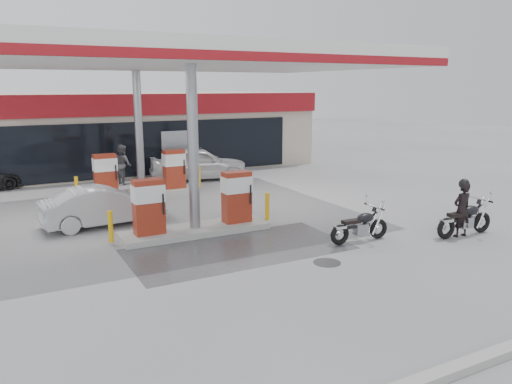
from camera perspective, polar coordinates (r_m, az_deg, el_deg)
ground at (r=13.53m, az=-3.87°, el=-6.86°), size 90.00×90.00×0.00m
wet_patch at (r=13.73m, az=-1.96°, el=-6.55°), size 6.00×3.00×0.00m
drain_cover at (r=12.84m, az=8.12°, el=-7.99°), size 0.70×0.70×0.01m
kerb at (r=8.21m, az=17.89°, el=-20.18°), size 28.00×0.25×0.15m
store_building at (r=28.23m, az=-17.35°, el=6.69°), size 22.00×8.22×4.00m
canopy at (r=17.51m, az=-11.06°, el=14.76°), size 16.00×10.02×5.51m
pump_island_near at (r=15.10m, az=-7.02°, el=-2.09°), size 5.14×1.30×1.78m
pump_island_far at (r=20.70m, az=-12.99°, el=1.54°), size 5.14×1.30×1.78m
main_motorcycle at (r=16.06m, az=22.82°, el=-2.95°), size 2.13×0.82×1.09m
biker_main at (r=15.83m, az=22.46°, el=-1.87°), size 0.62×0.42×1.64m
parked_motorcycle at (r=14.57m, az=11.86°, el=-3.88°), size 1.95×0.75×1.00m
sedan_white at (r=23.78m, az=-6.58°, el=3.27°), size 4.85×2.74×1.56m
attendant at (r=23.34m, az=-14.99°, el=3.07°), size 0.89×1.03×1.80m
hatchback_silver at (r=16.60m, az=-17.03°, el=-1.53°), size 3.91×1.59×1.26m
parked_car_right at (r=27.73m, az=-7.23°, el=4.07°), size 4.32×2.36×1.15m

